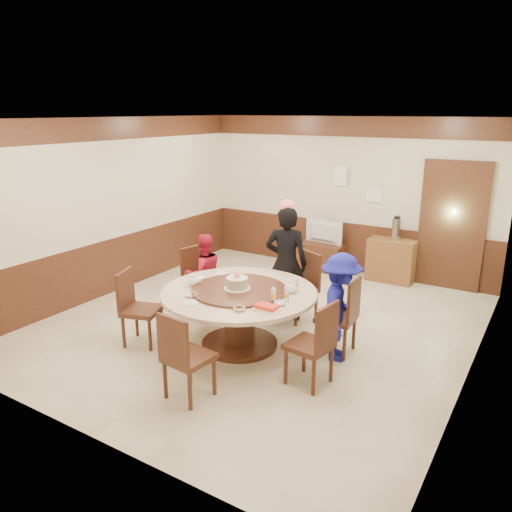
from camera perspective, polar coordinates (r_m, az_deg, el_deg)
The scene contains 31 objects.
room at distance 6.76m, azimuth 0.65°, elevation 0.69°, with size 6.00×6.04×2.84m.
banquet_table at distance 6.28m, azimuth -1.93°, elevation -5.85°, with size 1.94×1.94×0.78m.
chair_0 at distance 6.30m, azimuth 9.29°, elevation -8.26°, with size 0.47×0.46×0.97m.
chair_1 at distance 7.21m, azimuth 5.03°, elevation -4.85°, with size 0.59×0.59×0.97m.
chair_2 at distance 7.47m, azimuth -6.33°, elevation -4.10°, with size 0.55×0.55×0.97m.
chair_3 at distance 6.61m, azimuth -13.02°, elevation -7.24°, with size 0.56×0.55×0.97m.
chair_4 at distance 5.35m, azimuth -7.79°, elevation -12.89°, with size 0.48×0.49×0.97m.
chair_5 at distance 5.58m, azimuth 6.27°, elevation -11.54°, with size 0.50×0.49×0.97m.
person_standing at distance 7.04m, azimuth 3.48°, elevation -0.85°, with size 0.60×0.40×1.65m, color black.
person_red at distance 7.34m, azimuth -5.98°, elevation -2.04°, with size 0.58×0.45×1.20m, color #B0172D.
person_blue at distance 6.02m, azimuth 9.60°, elevation -5.80°, with size 0.85×0.49×1.32m, color navy.
birthday_cake at distance 6.16m, azimuth -2.18°, elevation -3.10°, with size 0.33×0.33×0.22m.
teapot_left at distance 6.41m, azimuth -7.24°, elevation -2.87°, with size 0.17×0.15×0.13m, color white.
teapot_right at distance 6.13m, azimuth 3.99°, elevation -3.67°, with size 0.17×0.15×0.13m, color white.
bowl_0 at distance 6.75m, azimuth -4.07°, elevation -2.14°, with size 0.16×0.16×0.04m, color white.
bowl_1 at distance 5.61m, azimuth -1.95°, elevation -6.03°, with size 0.14×0.14×0.04m, color white.
bowl_2 at distance 6.06m, azimuth -7.44°, elevation -4.46°, with size 0.14×0.14×0.03m, color white.
bowl_3 at distance 5.75m, azimuth 2.75°, elevation -5.44°, with size 0.14×0.14×0.04m, color white.
bowl_4 at distance 6.63m, azimuth -6.36°, elevation -2.55°, with size 0.14×0.14×0.03m, color white.
saucer_near at distance 5.85m, azimuth -7.54°, elevation -5.34°, with size 0.18×0.18×0.01m, color white.
saucer_far at distance 6.39m, azimuth 3.91°, elevation -3.35°, with size 0.18×0.18×0.01m, color white.
shrimp_platter at distance 5.61m, azimuth 1.24°, elevation -5.94°, with size 0.30×0.20×0.06m.
bottle_0 at distance 5.83m, azimuth 1.99°, elevation -4.50°, with size 0.06×0.06×0.16m, color white.
bottle_1 at distance 5.86m, azimuth 3.54°, elevation -4.41°, with size 0.06×0.06×0.16m, color white.
bottle_2 at distance 6.20m, azimuth 4.61°, elevation -3.26°, with size 0.06×0.06×0.16m, color white.
tv_stand at distance 9.48m, azimuth 7.43°, elevation -0.04°, with size 0.85×0.45×0.50m, color #422214.
television at distance 9.36m, azimuth 7.53°, elevation 2.72°, with size 0.76×0.10×0.44m, color gray.
side_cabinet at distance 9.04m, azimuth 15.20°, elevation -0.48°, with size 0.80×0.40×0.75m, color brown.
thermos at distance 8.88m, azimuth 15.72°, elevation 2.97°, with size 0.15×0.15×0.38m, color silver.
notice_left at distance 9.27m, azimuth 9.62°, elevation 8.98°, with size 0.25×0.00×0.35m, color white.
notice_right at distance 9.09m, azimuth 13.34°, elevation 6.72°, with size 0.30×0.00×0.22m, color white.
Camera 1 is at (3.37, -5.56, 2.91)m, focal length 35.00 mm.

